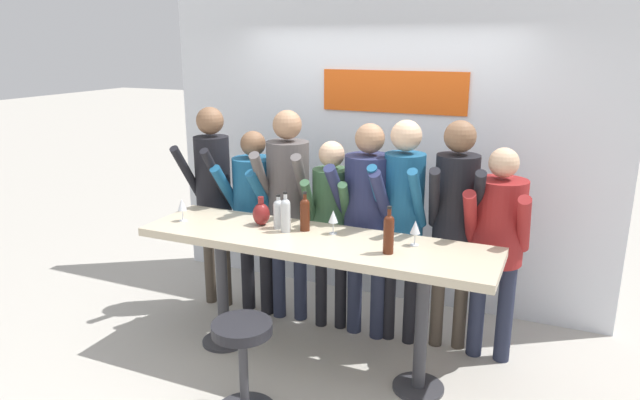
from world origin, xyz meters
The scene contains 20 objects.
ground_plane centered at (0.00, 0.00, 0.00)m, with size 40.00×40.00×0.00m, color #B2ADA3.
back_wall centered at (0.00, 1.42, 1.42)m, with size 4.17×0.12×2.83m.
tasting_table centered at (0.00, 0.00, 0.87)m, with size 2.57×0.68×1.01m.
bar_stool centered at (-0.17, -0.72, 0.43)m, with size 0.41×0.41×0.65m.
person_far_left centered at (-1.24, 0.58, 1.15)m, with size 0.38×0.53×1.81m.
person_left centered at (-0.84, 0.60, 1.01)m, with size 0.47×0.55×1.63m.
person_center_left centered at (-0.51, 0.60, 1.14)m, with size 0.48×0.61×1.82m.
person_center centered at (-0.12, 0.59, 1.00)m, with size 0.42×0.53×1.60m.
person_center_right centered at (0.20, 0.58, 1.09)m, with size 0.48×0.58×1.76m.
person_right centered at (0.47, 0.60, 1.14)m, with size 0.37×0.52×1.80m.
person_far_right centered at (0.86, 0.66, 1.14)m, with size 0.45×0.58×1.81m.
person_rightmost centered at (1.18, 0.62, 1.01)m, with size 0.45×0.53×1.64m.
wine_bottle_0 centered at (-0.33, 0.09, 1.13)m, with size 0.08×0.08×0.26m.
wine_bottle_1 centered at (0.57, -0.08, 1.16)m, with size 0.07×0.07×0.32m.
wine_bottle_2 centered at (-0.24, 0.03, 1.15)m, with size 0.07×0.07×0.30m.
wine_bottle_3 centered at (-0.13, 0.12, 1.15)m, with size 0.07×0.07×0.29m.
wine_glass_0 centered at (0.69, 0.13, 1.14)m, with size 0.07×0.07×0.18m.
wine_glass_1 centered at (-1.09, -0.06, 1.14)m, with size 0.07×0.07×0.18m.
wine_glass_2 centered at (0.09, 0.13, 1.14)m, with size 0.07×0.07×0.18m.
decorative_vase centered at (-0.48, 0.10, 1.10)m, with size 0.13×0.13×0.22m.
Camera 1 is at (1.58, -3.47, 2.35)m, focal length 32.00 mm.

